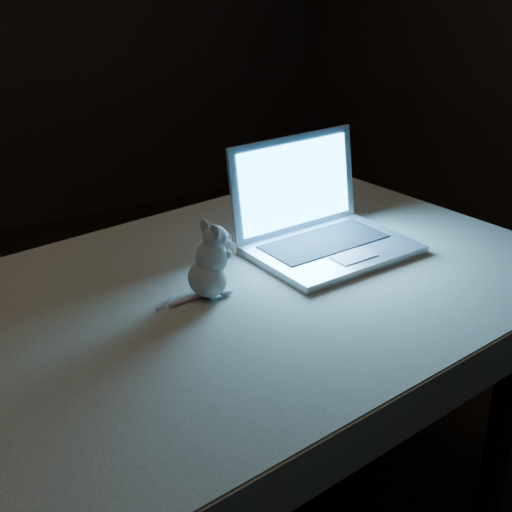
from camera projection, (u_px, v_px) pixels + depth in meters
table at (246, 422)px, 1.96m from camera, size 1.62×1.18×0.79m
tablecloth at (271, 291)px, 1.88m from camera, size 1.68×1.20×0.11m
laptop at (335, 204)px, 1.90m from camera, size 0.45×0.40×0.28m
plush_mouse at (207, 261)px, 1.70m from camera, size 0.13×0.13×0.18m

